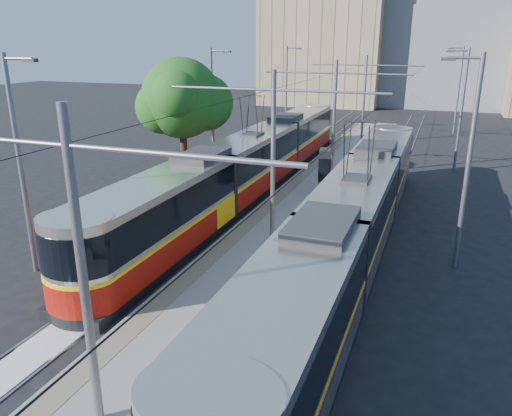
% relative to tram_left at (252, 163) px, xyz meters
% --- Properties ---
extents(ground, '(160.00, 160.00, 0.00)m').
position_rel_tram_left_xyz_m(ground, '(3.60, -14.97, -1.71)').
color(ground, black).
rests_on(ground, ground).
extents(platform, '(4.00, 50.00, 0.30)m').
position_rel_tram_left_xyz_m(platform, '(3.60, 2.03, -1.56)').
color(platform, gray).
rests_on(platform, ground).
extents(tactile_strip_left, '(0.70, 50.00, 0.01)m').
position_rel_tram_left_xyz_m(tactile_strip_left, '(2.15, 2.03, -1.40)').
color(tactile_strip_left, gray).
rests_on(tactile_strip_left, platform).
extents(tactile_strip_right, '(0.70, 50.00, 0.01)m').
position_rel_tram_left_xyz_m(tactile_strip_right, '(5.05, 2.03, -1.40)').
color(tactile_strip_right, gray).
rests_on(tactile_strip_right, platform).
extents(rails, '(8.71, 70.00, 0.03)m').
position_rel_tram_left_xyz_m(rails, '(3.60, 2.03, -1.69)').
color(rails, gray).
rests_on(rails, ground).
extents(track_arrow, '(1.20, 5.00, 0.01)m').
position_rel_tram_left_xyz_m(track_arrow, '(0.00, -17.97, -1.70)').
color(track_arrow, silver).
rests_on(track_arrow, ground).
extents(tram_left, '(2.43, 31.97, 5.50)m').
position_rel_tram_left_xyz_m(tram_left, '(0.00, 0.00, 0.00)').
color(tram_left, black).
rests_on(tram_left, ground).
extents(tram_right, '(2.43, 28.05, 5.50)m').
position_rel_tram_left_xyz_m(tram_right, '(7.20, -7.63, 0.15)').
color(tram_right, black).
rests_on(tram_right, ground).
extents(catenary, '(9.20, 70.00, 7.00)m').
position_rel_tram_left_xyz_m(catenary, '(3.60, -0.81, 2.82)').
color(catenary, slate).
rests_on(catenary, platform).
extents(street_lamps, '(15.18, 38.22, 8.00)m').
position_rel_tram_left_xyz_m(street_lamps, '(3.60, 6.03, 2.48)').
color(street_lamps, slate).
rests_on(street_lamps, ground).
extents(shelter, '(0.88, 1.21, 2.44)m').
position_rel_tram_left_xyz_m(shelter, '(4.19, 0.31, -0.13)').
color(shelter, black).
rests_on(shelter, platform).
extents(tree, '(5.18, 4.79, 7.53)m').
position_rel_tram_left_xyz_m(tree, '(-4.17, 0.30, 3.38)').
color(tree, '#382314').
rests_on(tree, ground).
extents(building_left, '(16.32, 12.24, 15.42)m').
position_rel_tram_left_xyz_m(building_left, '(-6.40, 45.03, 6.01)').
color(building_left, tan).
rests_on(building_left, ground).
extents(building_centre, '(18.36, 14.28, 15.17)m').
position_rel_tram_left_xyz_m(building_centre, '(9.60, 49.03, 5.89)').
color(building_centre, slate).
rests_on(building_centre, ground).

